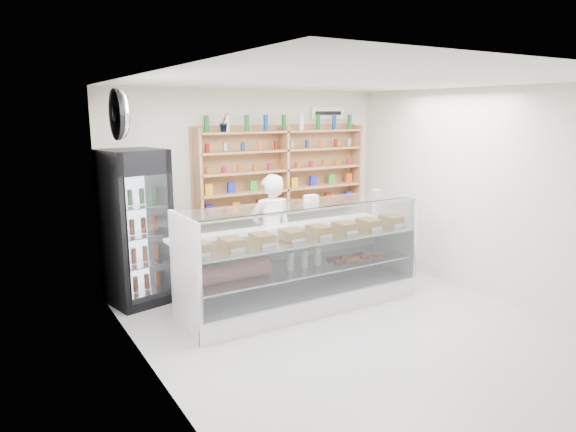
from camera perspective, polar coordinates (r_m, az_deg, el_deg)
room at (r=5.74m, az=7.23°, el=0.59°), size 5.00×5.00×5.00m
display_counter at (r=6.64m, az=1.44°, el=-6.97°), size 3.14×0.94×1.37m
shop_worker at (r=7.06m, az=-1.89°, el=-2.00°), size 0.64×0.46×1.65m
drinks_cooler at (r=6.91m, az=-16.55°, el=-1.21°), size 0.86×0.85×2.02m
wall_shelving at (r=7.90m, az=-0.45°, el=5.12°), size 2.84×0.28×1.33m
potted_plant at (r=7.40m, az=-7.08°, el=10.28°), size 0.17×0.15×0.26m
security_mirror at (r=5.76m, az=-18.06°, el=10.68°), size 0.15×0.50×0.50m
wall_sign at (r=8.45m, az=4.43°, el=11.33°), size 0.62×0.03×0.20m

